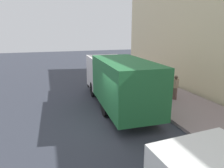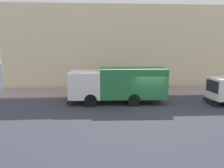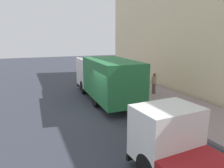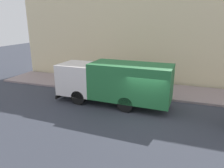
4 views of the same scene
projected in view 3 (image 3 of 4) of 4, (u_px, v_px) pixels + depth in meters
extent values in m
plane|color=#343842|center=(103.00, 113.00, 12.78)|extent=(80.00, 80.00, 0.00)
cube|color=gray|center=(171.00, 102.00, 14.67)|extent=(4.14, 30.00, 0.17)
cube|color=beige|center=(205.00, 34.00, 14.63)|extent=(0.50, 30.00, 9.50)
cube|color=white|center=(94.00, 72.00, 17.78)|extent=(2.60, 2.74, 2.28)
cube|color=black|center=(90.00, 66.00, 18.91)|extent=(2.11, 0.14, 1.27)
cube|color=#26703B|center=(111.00, 79.00, 13.97)|extent=(2.71, 5.72, 2.54)
cube|color=black|center=(90.00, 84.00, 19.34)|extent=(2.41, 0.21, 0.24)
cylinder|color=black|center=(83.00, 87.00, 17.16)|extent=(0.34, 1.08, 1.07)
cylinder|color=black|center=(109.00, 85.00, 17.92)|extent=(0.34, 1.08, 1.07)
cylinder|color=black|center=(96.00, 99.00, 13.86)|extent=(0.34, 1.08, 1.07)
cylinder|color=black|center=(126.00, 96.00, 14.63)|extent=(0.34, 1.08, 1.07)
cube|color=white|center=(166.00, 132.00, 7.01)|extent=(2.20, 1.67, 1.80)
cube|color=black|center=(153.00, 119.00, 7.63)|extent=(1.78, 0.16, 1.01)
cube|color=black|center=(150.00, 151.00, 7.99)|extent=(2.04, 0.24, 0.24)
cylinder|color=black|center=(191.00, 155.00, 7.33)|extent=(0.36, 1.00, 0.99)
cylinder|color=brown|center=(154.00, 89.00, 16.50)|extent=(0.37, 0.37, 0.81)
cylinder|color=tan|center=(154.00, 80.00, 16.35)|extent=(0.50, 0.50, 0.58)
sphere|color=brown|center=(154.00, 75.00, 16.26)|extent=(0.24, 0.24, 0.24)
cone|color=orange|center=(119.00, 82.00, 19.41)|extent=(0.42, 0.42, 0.61)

